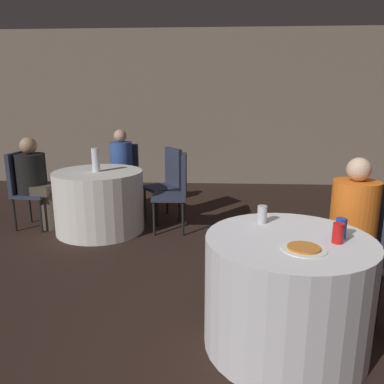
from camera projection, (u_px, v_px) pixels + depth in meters
The scene contains 17 objects.
ground_plane at pixel (291, 336), 2.55m from camera, with size 16.00×16.00×0.00m, color black.
wall_back at pixel (243, 109), 6.87m from camera, with size 16.00×0.06×2.80m.
table_near at pixel (286, 292), 2.39m from camera, with size 1.04×1.04×0.74m.
table_far at pixel (99, 201), 4.53m from camera, with size 1.06×1.06×0.74m.
chair_near_northeast at pixel (358, 231), 2.95m from camera, with size 0.57×0.57×0.95m.
chair_far_east at pixel (177, 187), 4.46m from camera, with size 0.42×0.41×0.95m.
chair_far_west at pixel (25, 184), 4.60m from camera, with size 0.43×0.43×0.95m.
chair_far_north at pixel (124, 172), 5.39m from camera, with size 0.44×0.44×0.95m.
chair_far_northeast at pixel (168, 178), 4.97m from camera, with size 0.56×0.56×0.95m.
person_black_shirt at pixel (37, 182), 4.58m from camera, with size 0.52×0.37×1.13m.
person_blue_shirt at pixel (120, 172), 5.22m from camera, with size 0.33×0.49×1.17m.
person_orange_shirt at pixel (348, 232), 2.84m from camera, with size 0.48×0.48×1.15m.
pizza_plate_near at pixel (304, 248), 2.12m from camera, with size 0.26×0.26×0.02m.
soda_can_blue at pixel (341, 228), 2.30m from camera, with size 0.07×0.07×0.12m.
soda_can_red at pixel (338, 233), 2.21m from camera, with size 0.07×0.07×0.12m.
soda_can_silver at pixel (262, 214), 2.57m from camera, with size 0.07×0.07×0.12m.
bottle_far at pixel (96, 160), 4.39m from camera, with size 0.09×0.09×0.28m.
Camera 1 is at (-0.55, -2.28, 1.57)m, focal length 35.00 mm.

